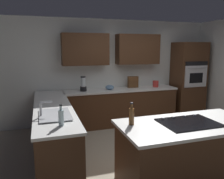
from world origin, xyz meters
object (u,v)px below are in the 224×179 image
mixing_bowl (110,87)px  kettle (156,84)px  wall_oven (188,80)px  cooktop (189,122)px  spice_rack (133,82)px  oil_bottle (131,116)px  sink_unit (54,114)px  dish_soap_bottle (61,117)px  blender (83,85)px

mixing_bowl → kettle: kettle is taller
wall_oven → cooktop: wall_oven is taller
cooktop → spice_rack: size_ratio=2.64×
cooktop → oil_bottle: bearing=-12.7°
sink_unit → wall_oven: bearing=-153.9°
wall_oven → oil_bottle: 3.72m
mixing_bowl → oil_bottle: 2.57m
kettle → sink_unit: bearing=33.8°
wall_oven → dish_soap_bottle: 4.28m
spice_rack → sink_unit: bearing=42.2°
kettle → dish_soap_bottle: 3.47m
mixing_bowl → spice_rack: size_ratio=0.73×
mixing_bowl → kettle: bearing=180.0°
cooktop → oil_bottle: (0.77, -0.17, 0.11)m
cooktop → kettle: bearing=-109.6°
spice_rack → dish_soap_bottle: size_ratio=1.00×
sink_unit → cooktop: 1.94m
mixing_bowl → dish_soap_bottle: dish_soap_bottle is taller
cooktop → dish_soap_bottle: dish_soap_bottle is taller
cooktop → oil_bottle: size_ratio=2.51×
wall_oven → blender: bearing=0.2°
mixing_bowl → oil_bottle: size_ratio=0.69×
wall_oven → blender: (2.90, 0.01, 0.03)m
spice_rack → kettle: (-0.60, 0.09, -0.06)m
dish_soap_bottle → oil_bottle: 0.92m
blender → spice_rack: bearing=-175.9°
spice_rack → dish_soap_bottle: 3.11m
dish_soap_bottle → oil_bottle: bearing=164.4°
blender → kettle: (-1.90, 0.00, -0.07)m
mixing_bowl → oil_bottle: bearing=79.2°
cooktop → kettle: kettle is taller
kettle → oil_bottle: 3.06m
oil_bottle → cooktop: bearing=167.3°
spice_rack → blender: bearing=4.1°
wall_oven → oil_bottle: wall_oven is taller
spice_rack → oil_bottle: oil_bottle is taller
cooktop → dish_soap_bottle: size_ratio=2.64×
sink_unit → blender: bearing=-113.5°
sink_unit → blender: size_ratio=1.99×
blender → dish_soap_bottle: size_ratio=1.22×
cooktop → oil_bottle: 0.80m
wall_oven → mixing_bowl: bearing=0.2°
cooktop → wall_oven: bearing=-126.0°
spice_rack → kettle: size_ratio=1.77×
blender → cooktop: bearing=109.2°
spice_rack → oil_bottle: size_ratio=0.95×
spice_rack → kettle: spice_rack is taller
dish_soap_bottle → blender: bearing=-107.6°
cooktop → dish_soap_bottle: bearing=-14.3°
cooktop → spice_rack: 2.81m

